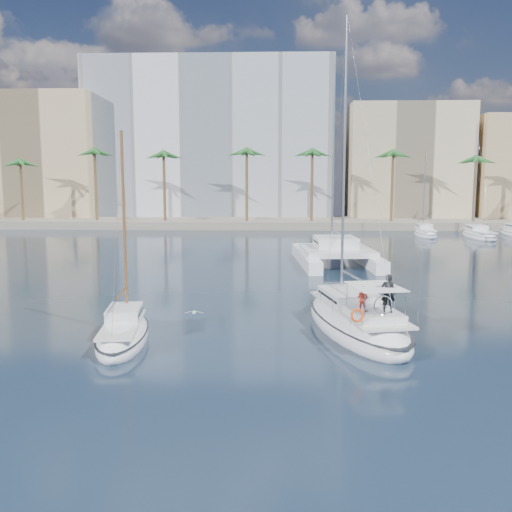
{
  "coord_description": "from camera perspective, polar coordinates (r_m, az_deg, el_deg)",
  "views": [
    {
      "loc": [
        -0.35,
        -30.91,
        8.11
      ],
      "look_at": [
        -1.47,
        1.5,
        3.54
      ],
      "focal_mm": 40.0,
      "sensor_mm": 36.0,
      "label": 1
    }
  ],
  "objects": [
    {
      "name": "catamaran",
      "position": [
        53.39,
        7.97,
        0.49
      ],
      "size": [
        7.71,
        13.92,
        19.45
      ],
      "rotation": [
        0.0,
        0.0,
        0.07
      ],
      "color": "white",
      "rests_on": "ground"
    },
    {
      "name": "building_modern",
      "position": [
        104.73,
        -4.49,
        11.23
      ],
      "size": [
        42.0,
        16.0,
        28.0
      ],
      "primitive_type": "cube",
      "color": "silver",
      "rests_on": "ground"
    },
    {
      "name": "moored_yacht_b",
      "position": [
        80.93,
        21.36,
        1.72
      ],
      "size": [
        3.32,
        10.83,
        13.72
      ],
      "primitive_type": null,
      "rotation": [
        0.0,
        0.0,
        -0.02
      ],
      "color": "white",
      "rests_on": "ground"
    },
    {
      "name": "building_beige",
      "position": [
        103.37,
        14.65,
        8.82
      ],
      "size": [
        20.0,
        14.0,
        20.0
      ],
      "primitive_type": "cube",
      "color": "#C8B58F",
      "rests_on": "ground"
    },
    {
      "name": "building_tan_left",
      "position": [
        108.29,
        -20.9,
        9.04
      ],
      "size": [
        22.0,
        14.0,
        22.0
      ],
      "primitive_type": "cube",
      "color": "tan",
      "rests_on": "ground"
    },
    {
      "name": "small_sloop",
      "position": [
        29.08,
        -13.15,
        -7.55
      ],
      "size": [
        3.3,
        7.86,
        10.96
      ],
      "rotation": [
        0.0,
        0.0,
        0.12
      ],
      "color": "white",
      "rests_on": "ground"
    },
    {
      "name": "seagull",
      "position": [
        32.18,
        -6.2,
        -5.63
      ],
      "size": [
        1.05,
        0.45,
        0.19
      ],
      "color": "silver",
      "rests_on": "ground"
    },
    {
      "name": "palm_right",
      "position": [
        94.41,
        23.61,
        8.68
      ],
      "size": [
        3.6,
        3.6,
        12.3
      ],
      "color": "brown",
      "rests_on": "ground"
    },
    {
      "name": "moored_yacht_a",
      "position": [
        80.93,
        16.55,
        1.94
      ],
      "size": [
        3.37,
        9.52,
        11.9
      ],
      "primitive_type": null,
      "rotation": [
        0.0,
        0.0,
        -0.07
      ],
      "color": "white",
      "rests_on": "ground"
    },
    {
      "name": "palm_centre",
      "position": [
        87.94,
        2.25,
        9.44
      ],
      "size": [
        3.6,
        3.6,
        12.3
      ],
      "color": "brown",
      "rests_on": "ground"
    },
    {
      "name": "quay",
      "position": [
        92.22,
        2.2,
        3.35
      ],
      "size": [
        120.0,
        14.0,
        1.2
      ],
      "primitive_type": "cube",
      "color": "gray",
      "rests_on": "ground"
    },
    {
      "name": "ground",
      "position": [
        31.96,
        2.56,
        -6.68
      ],
      "size": [
        160.0,
        160.0,
        0.0
      ],
      "primitive_type": "plane",
      "color": "black",
      "rests_on": "ground"
    },
    {
      "name": "main_sloop",
      "position": [
        30.63,
        9.96,
        -6.42
      ],
      "size": [
        6.08,
        12.23,
        17.38
      ],
      "rotation": [
        0.0,
        0.0,
        0.21
      ],
      "color": "white",
      "rests_on": "ground"
    },
    {
      "name": "palm_left",
      "position": [
        94.16,
        -19.19,
        8.91
      ],
      "size": [
        3.6,
        3.6,
        12.3
      ],
      "color": "brown",
      "rests_on": "ground"
    }
  ]
}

